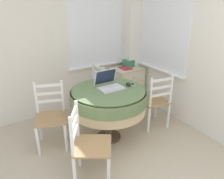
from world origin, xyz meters
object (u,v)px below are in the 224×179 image
Objects in this scene: dining_chair_near_back_window at (92,91)px; cell_phone at (133,84)px; laptop at (109,84)px; corner_cabinet at (127,84)px; round_dining_table at (109,99)px; storage_box at (128,63)px; dining_chair_camera_near at (88,145)px; dining_chair_left_flank at (51,116)px; book_on_cabinet at (126,68)px; computer_mouse at (128,84)px; dining_chair_near_right_window at (155,101)px.

cell_phone is at bearing -72.64° from dining_chair_near_back_window.
laptop is 1.36m from corner_cabinet.
storage_box reaches higher than round_dining_table.
dining_chair_left_flank is at bearing 100.35° from dining_chair_camera_near.
round_dining_table is at bearing -135.62° from book_on_cabinet.
computer_mouse is (0.27, -0.09, -0.03)m from laptop.
laptop is 1.53× the size of book_on_cabinet.
corner_cabinet is 0.37m from book_on_cabinet.
dining_chair_near_right_window is at bearing -100.12° from corner_cabinet.
corner_cabinet is at bearing 43.41° from dining_chair_camera_near.
storage_box is (0.90, 0.18, 0.33)m from dining_chair_near_back_window.
computer_mouse is 0.11× the size of dining_chair_camera_near.
dining_chair_near_right_window is at bearing -10.67° from cell_phone.
dining_chair_camera_near is at bearing -136.59° from corner_cabinet.
dining_chair_camera_near is at bearing -136.70° from storage_box.
round_dining_table is 3.08× the size of laptop.
dining_chair_near_right_window is at bearing -53.86° from dining_chair_near_back_window.
corner_cabinet is (0.66, 0.96, -0.45)m from computer_mouse.
corner_cabinet is at bearing 43.00° from laptop.
corner_cabinet is (0.18, 1.02, -0.09)m from dining_chair_near_right_window.
dining_chair_near_back_window is 1.00× the size of dining_chair_near_right_window.
book_on_cabinet is (0.52, 0.92, -0.07)m from cell_phone.
dining_chair_near_right_window is 1.04m from book_on_cabinet.
dining_chair_camera_near is at bearing -161.53° from dining_chair_near_right_window.
book_on_cabinet is (1.51, 1.46, 0.27)m from dining_chair_camera_near.
laptop is at bearing 52.53° from round_dining_table.
dining_chair_near_right_window is 1.15m from storage_box.
book_on_cabinet is at bearing 7.34° from dining_chair_near_back_window.
computer_mouse is 1.25m from storage_box.
cell_phone is (0.08, 0.01, -0.02)m from computer_mouse.
storage_box reaches higher than book_on_cabinet.
dining_chair_camera_near is (-1.39, -0.46, 0.00)m from dining_chair_near_right_window.
dining_chair_near_right_window is 4.75× the size of storage_box.
laptop is at bearing -137.00° from corner_cabinet.
computer_mouse is 0.11× the size of dining_chair_near_right_window.
dining_chair_near_back_window is 0.83m from book_on_cabinet.
corner_cabinet is (0.58, 0.95, -0.43)m from cell_phone.
dining_chair_left_flank is (-0.16, 0.85, 0.00)m from dining_chair_camera_near.
laptop is 1.22m from book_on_cabinet.
laptop is 3.07× the size of cell_phone.
round_dining_table is at bearing -21.38° from dining_chair_left_flank.
corner_cabinet is 0.43m from storage_box.
book_on_cabinet is (0.87, 0.84, -0.12)m from laptop.
dining_chair_left_flank is 1.29× the size of corner_cabinet.
storage_box is (0.73, 1.01, -0.04)m from computer_mouse.
round_dining_table is at bearing -136.66° from storage_box.
cell_phone is at bearing -2.84° from round_dining_table.
laptop is 0.97m from dining_chair_camera_near.
dining_chair_near_back_window is 1.00× the size of dining_chair_left_flank.
laptop reaches higher than storage_box.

